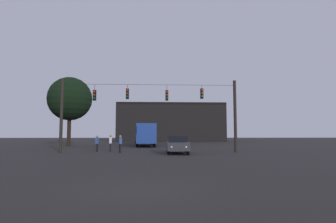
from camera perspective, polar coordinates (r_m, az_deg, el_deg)
ground_plane at (r=32.89m, az=-3.64°, el=-7.68°), size 168.00×168.00×0.00m
overhead_signal_span at (r=24.88m, az=-4.01°, el=0.41°), size 16.22×0.44×6.70m
city_bus at (r=38.47m, az=-4.87°, el=-4.46°), size 3.24×11.14×3.00m
car_near_right at (r=23.60m, az=2.00°, el=-6.92°), size 1.91×4.38×1.52m
car_far_left at (r=48.70m, az=-5.84°, el=-5.76°), size 2.26×4.48×1.52m
pedestrian_crossing_left at (r=24.80m, az=-10.06°, el=-6.55°), size 0.35×0.42×1.57m
pedestrian_crossing_center at (r=26.49m, az=-14.73°, el=-6.37°), size 0.30×0.40×1.55m
pedestrian_crossing_right at (r=26.37m, az=-12.04°, el=-6.37°), size 0.30×0.39×1.60m
corner_building at (r=64.08m, az=0.44°, el=-2.45°), size 23.74×13.13×8.48m
tree_left_silhouette at (r=39.61m, az=-20.00°, el=2.51°), size 5.97×5.97×9.50m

